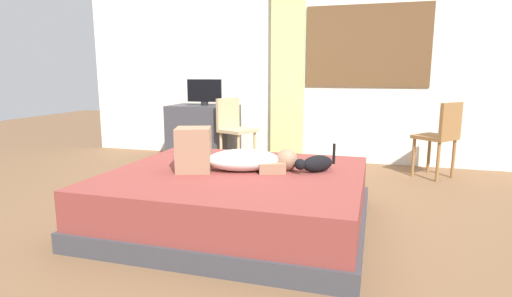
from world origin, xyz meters
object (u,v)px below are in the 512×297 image
Objects in this scene: cup at (219,102)px; person_lying at (231,156)px; tv_monitor at (204,92)px; desk at (204,132)px; chair_by_desk at (234,126)px; bed at (237,198)px; chair_spare at (441,134)px; cat at (315,164)px.

person_lying is at bearing -66.44° from cup.
desk is at bearing 180.00° from tv_monitor.
chair_by_desk is (-0.66, 1.93, -0.03)m from person_lying.
tv_monitor is (0.03, 0.00, 0.55)m from desk.
chair_spare is at bearing 49.04° from bed.
person_lying is 2.65m from chair_spare.
cat is at bearing 12.60° from person_lying.
chair_spare is at bearing -6.20° from cup.
bed is 2.08m from chair_by_desk.
desk is 0.62m from chair_by_desk.
bed is 4.08× the size of tv_monitor.
person_lying reaches higher than bed.
cat is at bearing -121.66° from chair_spare.
person_lying is 1.08× the size of chair_by_desk.
desk reaches higher than cat.
chair_spare reaches higher than cup.
bed is 6.70× the size of cat.
bed is at bearing -165.90° from cat.
person_lying reaches higher than cat.
cat is 2.21m from chair_by_desk.
bed is at bearing -61.13° from tv_monitor.
tv_monitor is 0.56× the size of chair_spare.
cat is at bearing -54.05° from chair_by_desk.
person_lying is 1.08× the size of chair_spare.
chair_spare is (2.76, -0.30, -0.28)m from cup.
person_lying is 3.18× the size of cat.
tv_monitor reaches higher than desk.
bed is at bearing -60.63° from desk.
tv_monitor is at bearing 118.87° from bed.
chair_spare is (1.72, 1.98, 0.30)m from bed.
cup is (-1.04, 2.28, 0.57)m from bed.
person_lying is 2.53m from tv_monitor.
cat is 0.61× the size of tv_monitor.
bed is 2.55m from desk.
chair_spare is at bearing -4.56° from tv_monitor.
desk is 1.87× the size of tv_monitor.
tv_monitor is (-1.22, 2.22, 0.71)m from bed.
cup is 0.10× the size of chair_by_desk.
person_lying is 2.52m from desk.
bed is 2.57m from cup.
chair_spare is (1.13, 1.83, 0.02)m from cat.
person_lying is at bearing -62.03° from tv_monitor.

